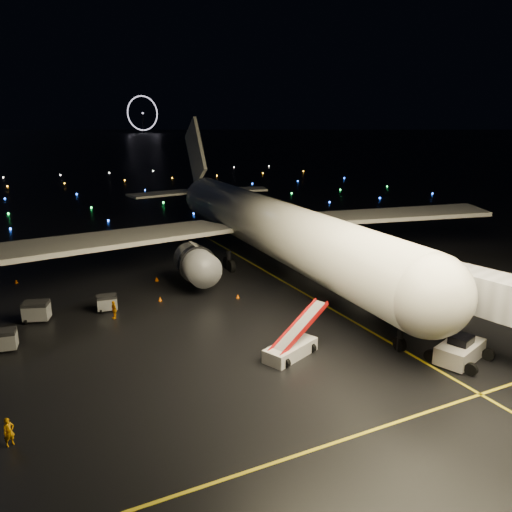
% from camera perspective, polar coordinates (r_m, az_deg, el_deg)
% --- Properties ---
extents(ground, '(2000.00, 2000.00, 0.00)m').
position_cam_1_polar(ground, '(330.94, -24.05, 10.87)').
color(ground, black).
rests_on(ground, ground).
extents(lane_centre, '(0.25, 80.00, 0.02)m').
position_cam_1_polar(lane_centre, '(55.38, 4.22, -3.53)').
color(lane_centre, gold).
rests_on(lane_centre, ground).
extents(lane_cross, '(60.00, 0.25, 0.02)m').
position_cam_1_polar(lane_cross, '(28.56, -0.34, -23.26)').
color(lane_cross, gold).
rests_on(lane_cross, ground).
extents(airliner, '(67.22, 64.13, 18.32)m').
position_cam_1_polar(airliner, '(62.71, 0.17, 7.33)').
color(airliner, silver).
rests_on(airliner, ground).
extents(pushback_tug, '(4.85, 3.58, 2.07)m').
position_cam_1_polar(pushback_tug, '(41.61, 22.30, -9.73)').
color(pushback_tug, silver).
rests_on(pushback_tug, ground).
extents(belt_loader, '(7.13, 4.44, 3.36)m').
position_cam_1_polar(belt_loader, '(39.07, 3.99, -9.15)').
color(belt_loader, silver).
rests_on(belt_loader, ground).
extents(crew_a, '(0.74, 0.64, 1.72)m').
position_cam_1_polar(crew_a, '(32.83, -26.40, -17.56)').
color(crew_a, orange).
rests_on(crew_a, ground).
extents(crew_c, '(0.65, 1.08, 1.72)m').
position_cam_1_polar(crew_c, '(48.25, -15.93, -5.91)').
color(crew_c, orange).
rests_on(crew_c, ground).
extents(safety_cone_0, '(0.50, 0.50, 0.45)m').
position_cam_1_polar(safety_cone_0, '(51.79, -2.10, -4.60)').
color(safety_cone_0, '#E95D01').
rests_on(safety_cone_0, ground).
extents(safety_cone_1, '(0.46, 0.46, 0.52)m').
position_cam_1_polar(safety_cone_1, '(58.31, -11.28, -2.56)').
color(safety_cone_1, '#E95D01').
rests_on(safety_cone_1, ground).
extents(safety_cone_2, '(0.50, 0.50, 0.46)m').
position_cam_1_polar(safety_cone_2, '(51.89, -10.91, -4.83)').
color(safety_cone_2, '#E95D01').
rests_on(safety_cone_2, ground).
extents(safety_cone_3, '(0.50, 0.50, 0.44)m').
position_cam_1_polar(safety_cone_3, '(62.60, -25.73, -2.62)').
color(safety_cone_3, '#E95D01').
rests_on(safety_cone_3, ground).
extents(ferris_wheel, '(49.33, 16.80, 52.00)m').
position_cam_1_polar(ferris_wheel, '(772.58, -12.82, 15.48)').
color(ferris_wheel, black).
rests_on(ferris_wheel, ground).
extents(taxiway_lights, '(164.00, 92.00, 0.36)m').
position_cam_1_polar(taxiway_lights, '(138.05, -19.99, 7.00)').
color(taxiway_lights, black).
rests_on(taxiway_lights, ground).
extents(baggage_cart_0, '(1.98, 1.51, 1.56)m').
position_cam_1_polar(baggage_cart_0, '(50.37, -16.65, -5.17)').
color(baggage_cart_0, gray).
rests_on(baggage_cart_0, ground).
extents(baggage_cart_1, '(2.22, 1.71, 1.72)m').
position_cam_1_polar(baggage_cart_1, '(45.02, -26.95, -8.60)').
color(baggage_cart_1, gray).
rests_on(baggage_cart_1, ground).
extents(baggage_cart_2, '(2.58, 2.17, 1.87)m').
position_cam_1_polar(baggage_cart_2, '(49.99, -23.79, -5.82)').
color(baggage_cart_2, gray).
rests_on(baggage_cart_2, ground).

